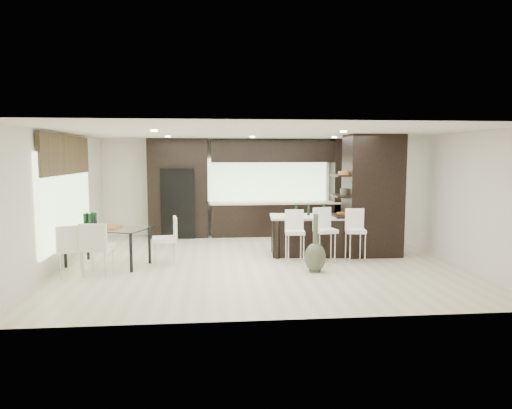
{
  "coord_description": "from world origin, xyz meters",
  "views": [
    {
      "loc": [
        -0.94,
        -9.46,
        2.23
      ],
      "look_at": [
        0.0,
        0.6,
        1.15
      ],
      "focal_mm": 32.0,
      "sensor_mm": 36.0,
      "label": 1
    }
  ],
  "objects": [
    {
      "name": "ground",
      "position": [
        0.0,
        0.0,
        0.0
      ],
      "size": [
        8.0,
        8.0,
        0.0
      ],
      "primitive_type": "plane",
      "color": "beige",
      "rests_on": "ground"
    },
    {
      "name": "stone_accent",
      "position": [
        -3.93,
        0.2,
        2.25
      ],
      "size": [
        0.08,
        3.0,
        0.8
      ],
      "primitive_type": "cube",
      "color": "brown",
      "rests_on": "left_wall"
    },
    {
      "name": "floor_vase",
      "position": [
        1.0,
        -0.97,
        0.56
      ],
      "size": [
        0.53,
        0.53,
        1.13
      ],
      "primitive_type": null,
      "rotation": [
        0.0,
        0.0,
        0.36
      ],
      "color": "#414A36",
      "rests_on": "ground"
    },
    {
      "name": "bench",
      "position": [
        1.31,
        0.82,
        0.24
      ],
      "size": [
        1.3,
        0.57,
        0.49
      ],
      "primitive_type": "cube",
      "rotation": [
        0.0,
        0.0,
        -0.06
      ],
      "color": "black",
      "rests_on": "ground"
    },
    {
      "name": "chair_end",
      "position": [
        -1.96,
        -0.09,
        0.45
      ],
      "size": [
        0.55,
        0.55,
        0.91
      ],
      "primitive_type": "cube",
      "rotation": [
        0.0,
        0.0,
        1.71
      ],
      "color": "white",
      "rests_on": "ground"
    },
    {
      "name": "dining_table",
      "position": [
        -3.09,
        -0.09,
        0.39
      ],
      "size": [
        1.83,
        1.4,
        0.78
      ],
      "primitive_type": "cube",
      "rotation": [
        0.0,
        0.0,
        -0.34
      ],
      "color": "white",
      "rests_on": "ground"
    },
    {
      "name": "window_left",
      "position": [
        -3.96,
        0.2,
        1.35
      ],
      "size": [
        0.04,
        3.2,
        1.9
      ],
      "primitive_type": "cube",
      "color": "#B2D199",
      "rests_on": "left_wall"
    },
    {
      "name": "back_wall",
      "position": [
        0.0,
        3.5,
        1.35
      ],
      "size": [
        8.0,
        0.02,
        2.7
      ],
      "primitive_type": "cube",
      "color": "silver",
      "rests_on": "ground"
    },
    {
      "name": "window_back",
      "position": [
        0.6,
        3.46,
        1.55
      ],
      "size": [
        3.4,
        0.04,
        1.2
      ],
      "primitive_type": "cube",
      "color": "#B2D199",
      "rests_on": "back_wall"
    },
    {
      "name": "back_cabinetry",
      "position": [
        0.5,
        3.17,
        1.35
      ],
      "size": [
        6.8,
        0.68,
        2.7
      ],
      "primitive_type": "cube",
      "color": "black",
      "rests_on": "ground"
    },
    {
      "name": "stool_left",
      "position": [
        0.74,
        -0.19,
        0.44
      ],
      "size": [
        0.43,
        0.43,
        0.89
      ],
      "primitive_type": "cube",
      "rotation": [
        0.0,
        0.0,
        -0.09
      ],
      "color": "white",
      "rests_on": "ground"
    },
    {
      "name": "chair_far",
      "position": [
        -3.6,
        -0.87,
        0.45
      ],
      "size": [
        0.63,
        0.63,
        0.9
      ],
      "primitive_type": "cube",
      "rotation": [
        0.0,
        0.0,
        0.35
      ],
      "color": "white",
      "rests_on": "ground"
    },
    {
      "name": "ceiling",
      "position": [
        0.0,
        0.0,
        2.7
      ],
      "size": [
        8.0,
        7.0,
        0.02
      ],
      "primitive_type": "cube",
      "color": "white",
      "rests_on": "ground"
    },
    {
      "name": "stool_right",
      "position": [
        2.04,
        -0.19,
        0.45
      ],
      "size": [
        0.45,
        0.45,
        0.9
      ],
      "primitive_type": "cube",
      "rotation": [
        0.0,
        0.0,
        -0.15
      ],
      "color": "white",
      "rests_on": "ground"
    },
    {
      "name": "right_wall",
      "position": [
        4.0,
        0.0,
        1.35
      ],
      "size": [
        0.02,
        7.0,
        2.7
      ],
      "primitive_type": "cube",
      "color": "silver",
      "rests_on": "ground"
    },
    {
      "name": "stool_mid",
      "position": [
        1.39,
        -0.19,
        0.46
      ],
      "size": [
        0.48,
        0.48,
        0.92
      ],
      "primitive_type": "cube",
      "rotation": [
        0.0,
        0.0,
        0.21
      ],
      "color": "white",
      "rests_on": "ground"
    },
    {
      "name": "kitchen_island",
      "position": [
        1.39,
        0.56,
        0.44
      ],
      "size": [
        2.19,
        1.1,
        0.88
      ],
      "primitive_type": "cube",
      "rotation": [
        0.0,
        0.0,
        -0.09
      ],
      "color": "black",
      "rests_on": "ground"
    },
    {
      "name": "left_wall",
      "position": [
        -4.0,
        0.0,
        1.35
      ],
      "size": [
        0.02,
        7.0,
        2.7
      ],
      "primitive_type": "cube",
      "color": "silver",
      "rests_on": "ground"
    },
    {
      "name": "refrigerator",
      "position": [
        -1.9,
        3.12,
        0.95
      ],
      "size": [
        0.9,
        0.68,
        1.9
      ],
      "primitive_type": "cube",
      "color": "black",
      "rests_on": "ground"
    },
    {
      "name": "partition_column",
      "position": [
        2.6,
        0.4,
        1.35
      ],
      "size": [
        1.2,
        0.8,
        2.7
      ],
      "primitive_type": "cube",
      "color": "black",
      "rests_on": "ground"
    },
    {
      "name": "chair_near",
      "position": [
        -3.09,
        -0.88,
        0.47
      ],
      "size": [
        0.57,
        0.57,
        0.93
      ],
      "primitive_type": "cube",
      "rotation": [
        0.0,
        0.0,
        -0.14
      ],
      "color": "white",
      "rests_on": "ground"
    },
    {
      "name": "ceiling_spots",
      "position": [
        0.0,
        0.25,
        2.68
      ],
      "size": [
        4.0,
        3.0,
        0.02
      ],
      "primitive_type": "cube",
      "color": "white",
      "rests_on": "ceiling"
    }
  ]
}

